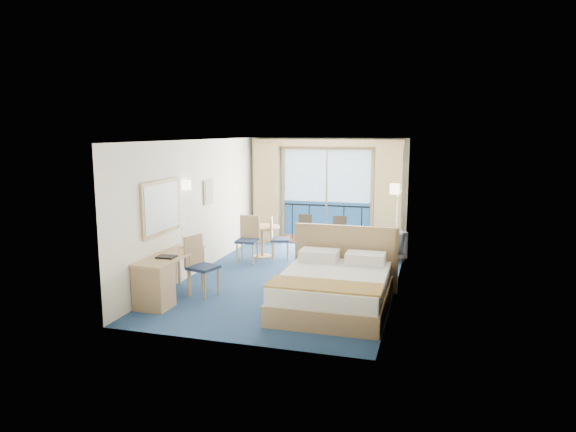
{
  "coord_description": "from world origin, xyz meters",
  "views": [
    {
      "loc": [
        2.62,
        -9.42,
        2.87
      ],
      "look_at": [
        -0.15,
        0.2,
        1.21
      ],
      "focal_mm": 32.0,
      "sensor_mm": 36.0,
      "label": 1
    }
  ],
  "objects_px": {
    "bed": "(334,288)",
    "desk_chair": "(199,262)",
    "round_table": "(262,234)",
    "armchair": "(384,245)",
    "floor_lamp": "(397,205)",
    "table_chair_a": "(277,236)",
    "table_chair_b": "(248,236)",
    "nightstand": "(384,273)",
    "desk": "(158,281)"
  },
  "relations": [
    {
      "from": "bed",
      "to": "round_table",
      "type": "height_order",
      "value": "bed"
    },
    {
      "from": "round_table",
      "to": "table_chair_a",
      "type": "xyz_separation_m",
      "value": [
        0.4,
        -0.16,
        0.0
      ]
    },
    {
      "from": "table_chair_b",
      "to": "table_chair_a",
      "type": "bearing_deg",
      "value": 30.61
    },
    {
      "from": "armchair",
      "to": "desk",
      "type": "relative_size",
      "value": 0.47
    },
    {
      "from": "bed",
      "to": "desk_chair",
      "type": "height_order",
      "value": "bed"
    },
    {
      "from": "floor_lamp",
      "to": "desk_chair",
      "type": "relative_size",
      "value": 1.42
    },
    {
      "from": "table_chair_a",
      "to": "desk",
      "type": "bearing_deg",
      "value": 150.64
    },
    {
      "from": "round_table",
      "to": "table_chair_b",
      "type": "relative_size",
      "value": 0.78
    },
    {
      "from": "nightstand",
      "to": "table_chair_a",
      "type": "xyz_separation_m",
      "value": [
        -2.52,
        1.41,
        0.28
      ]
    },
    {
      "from": "table_chair_a",
      "to": "floor_lamp",
      "type": "bearing_deg",
      "value": -74.69
    },
    {
      "from": "nightstand",
      "to": "armchair",
      "type": "height_order",
      "value": "armchair"
    },
    {
      "from": "floor_lamp",
      "to": "round_table",
      "type": "relative_size",
      "value": 1.88
    },
    {
      "from": "floor_lamp",
      "to": "table_chair_b",
      "type": "distance_m",
      "value": 3.6
    },
    {
      "from": "armchair",
      "to": "desk_chair",
      "type": "distance_m",
      "value": 4.45
    },
    {
      "from": "desk",
      "to": "desk_chair",
      "type": "distance_m",
      "value": 0.85
    },
    {
      "from": "floor_lamp",
      "to": "round_table",
      "type": "bearing_deg",
      "value": -156.88
    },
    {
      "from": "desk",
      "to": "table_chair_b",
      "type": "relative_size",
      "value": 1.59
    },
    {
      "from": "desk_chair",
      "to": "armchair",
      "type": "bearing_deg",
      "value": -25.41
    },
    {
      "from": "desk_chair",
      "to": "table_chair_a",
      "type": "xyz_separation_m",
      "value": [
        0.57,
        2.76,
        -0.05
      ]
    },
    {
      "from": "table_chair_b",
      "to": "nightstand",
      "type": "bearing_deg",
      "value": -22.26
    },
    {
      "from": "desk",
      "to": "bed",
      "type": "bearing_deg",
      "value": 14.36
    },
    {
      "from": "armchair",
      "to": "desk",
      "type": "xyz_separation_m",
      "value": [
        -3.29,
        -4.11,
        0.07
      ]
    },
    {
      "from": "bed",
      "to": "table_chair_a",
      "type": "xyz_separation_m",
      "value": [
        -1.86,
        2.77,
        0.21
      ]
    },
    {
      "from": "bed",
      "to": "table_chair_a",
      "type": "height_order",
      "value": "bed"
    },
    {
      "from": "nightstand",
      "to": "floor_lamp",
      "type": "height_order",
      "value": "floor_lamp"
    },
    {
      "from": "table_chair_a",
      "to": "bed",
      "type": "bearing_deg",
      "value": -160.11
    },
    {
      "from": "armchair",
      "to": "table_chair_a",
      "type": "height_order",
      "value": "table_chair_a"
    },
    {
      "from": "desk",
      "to": "table_chair_b",
      "type": "distance_m",
      "value": 3.17
    },
    {
      "from": "nightstand",
      "to": "table_chair_a",
      "type": "relative_size",
      "value": 0.54
    },
    {
      "from": "bed",
      "to": "table_chair_a",
      "type": "relative_size",
      "value": 2.33
    },
    {
      "from": "armchair",
      "to": "desk",
      "type": "bearing_deg",
      "value": 16.24
    },
    {
      "from": "armchair",
      "to": "floor_lamp",
      "type": "height_order",
      "value": "floor_lamp"
    },
    {
      "from": "desk_chair",
      "to": "round_table",
      "type": "xyz_separation_m",
      "value": [
        0.17,
        2.93,
        -0.05
      ]
    },
    {
      "from": "bed",
      "to": "floor_lamp",
      "type": "height_order",
      "value": "floor_lamp"
    },
    {
      "from": "table_chair_a",
      "to": "round_table",
      "type": "bearing_deg",
      "value": 53.63
    },
    {
      "from": "bed",
      "to": "floor_lamp",
      "type": "bearing_deg",
      "value": 80.78
    },
    {
      "from": "bed",
      "to": "desk",
      "type": "bearing_deg",
      "value": -165.64
    },
    {
      "from": "armchair",
      "to": "round_table",
      "type": "height_order",
      "value": "round_table"
    },
    {
      "from": "nightstand",
      "to": "armchair",
      "type": "distance_m",
      "value": 2.04
    },
    {
      "from": "armchair",
      "to": "table_chair_b",
      "type": "relative_size",
      "value": 0.76
    },
    {
      "from": "armchair",
      "to": "nightstand",
      "type": "bearing_deg",
      "value": 60.54
    },
    {
      "from": "bed",
      "to": "table_chair_a",
      "type": "bearing_deg",
      "value": 123.79
    },
    {
      "from": "armchair",
      "to": "desk",
      "type": "distance_m",
      "value": 5.26
    },
    {
      "from": "armchair",
      "to": "round_table",
      "type": "distance_m",
      "value": 2.76
    },
    {
      "from": "nightstand",
      "to": "desk",
      "type": "distance_m",
      "value": 4.07
    },
    {
      "from": "bed",
      "to": "nightstand",
      "type": "bearing_deg",
      "value": 64.0
    },
    {
      "from": "table_chair_b",
      "to": "armchair",
      "type": "bearing_deg",
      "value": 15.48
    },
    {
      "from": "bed",
      "to": "floor_lamp",
      "type": "relative_size",
      "value": 1.49
    },
    {
      "from": "nightstand",
      "to": "armchair",
      "type": "relative_size",
      "value": 0.67
    },
    {
      "from": "bed",
      "to": "armchair",
      "type": "distance_m",
      "value": 3.42
    }
  ]
}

